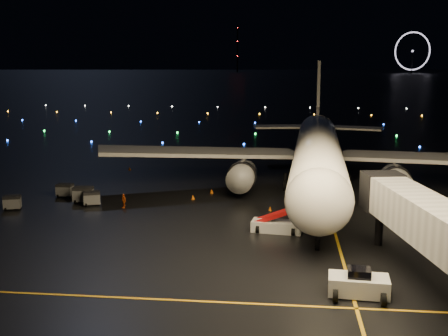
{
  "coord_description": "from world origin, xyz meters",
  "views": [
    {
      "loc": [
        7.07,
        -45.23,
        16.05
      ],
      "look_at": [
        0.82,
        12.0,
        5.0
      ],
      "focal_mm": 45.0,
      "sensor_mm": 36.0,
      "label": 1
    }
  ],
  "objects_px": {
    "airliner": "(319,126)",
    "crew_c": "(124,201)",
    "baggage_cart_1": "(65,190)",
    "belt_loader": "(277,215)",
    "baggage_cart_3": "(12,203)",
    "baggage_cart_0": "(83,195)",
    "pushback_tug": "(359,282)",
    "baggage_cart_2": "(92,198)"
  },
  "relations": [
    {
      "from": "airliner",
      "to": "crew_c",
      "type": "bearing_deg",
      "value": -147.27
    },
    {
      "from": "baggage_cart_1",
      "to": "crew_c",
      "type": "bearing_deg",
      "value": -24.57
    },
    {
      "from": "belt_loader",
      "to": "baggage_cart_3",
      "type": "distance_m",
      "value": 29.39
    },
    {
      "from": "baggage_cart_0",
      "to": "baggage_cart_1",
      "type": "height_order",
      "value": "baggage_cart_0"
    },
    {
      "from": "belt_loader",
      "to": "crew_c",
      "type": "bearing_deg",
      "value": 165.37
    },
    {
      "from": "baggage_cart_3",
      "to": "belt_loader",
      "type": "bearing_deg",
      "value": -27.32
    },
    {
      "from": "pushback_tug",
      "to": "baggage_cart_0",
      "type": "xyz_separation_m",
      "value": [
        -28.16,
        23.02,
        -0.07
      ]
    },
    {
      "from": "airliner",
      "to": "belt_loader",
      "type": "bearing_deg",
      "value": -100.91
    },
    {
      "from": "airliner",
      "to": "baggage_cart_1",
      "type": "distance_m",
      "value": 32.15
    },
    {
      "from": "crew_c",
      "to": "baggage_cart_1",
      "type": "distance_m",
      "value": 9.49
    },
    {
      "from": "crew_c",
      "to": "belt_loader",
      "type": "bearing_deg",
      "value": 22.52
    },
    {
      "from": "airliner",
      "to": "crew_c",
      "type": "xyz_separation_m",
      "value": [
        -21.79,
        -12.51,
        -7.17
      ]
    },
    {
      "from": "airliner",
      "to": "baggage_cart_1",
      "type": "xyz_separation_m",
      "value": [
        -30.24,
        -8.19,
        -7.19
      ]
    },
    {
      "from": "belt_loader",
      "to": "crew_c",
      "type": "height_order",
      "value": "belt_loader"
    },
    {
      "from": "pushback_tug",
      "to": "baggage_cart_3",
      "type": "xyz_separation_m",
      "value": [
        -34.82,
        19.22,
        -0.22
      ]
    },
    {
      "from": "airliner",
      "to": "baggage_cart_1",
      "type": "bearing_deg",
      "value": -161.97
    },
    {
      "from": "airliner",
      "to": "pushback_tug",
      "type": "distance_m",
      "value": 34.43
    },
    {
      "from": "pushback_tug",
      "to": "crew_c",
      "type": "height_order",
      "value": "pushback_tug"
    },
    {
      "from": "baggage_cart_1",
      "to": "belt_loader",
      "type": "bearing_deg",
      "value": -21.48
    },
    {
      "from": "baggage_cart_1",
      "to": "baggage_cart_2",
      "type": "bearing_deg",
      "value": -35.39
    },
    {
      "from": "baggage_cart_3",
      "to": "pushback_tug",
      "type": "bearing_deg",
      "value": -46.36
    },
    {
      "from": "baggage_cart_0",
      "to": "baggage_cart_3",
      "type": "distance_m",
      "value": 7.67
    },
    {
      "from": "belt_loader",
      "to": "pushback_tug",
      "type": "bearing_deg",
      "value": -59.76
    },
    {
      "from": "airliner",
      "to": "baggage_cart_2",
      "type": "relative_size",
      "value": 30.77
    },
    {
      "from": "baggage_cart_0",
      "to": "baggage_cart_3",
      "type": "height_order",
      "value": "baggage_cart_0"
    },
    {
      "from": "crew_c",
      "to": "baggage_cart_3",
      "type": "xyz_separation_m",
      "value": [
        -11.94,
        -1.97,
        -0.04
      ]
    },
    {
      "from": "baggage_cart_1",
      "to": "pushback_tug",
      "type": "bearing_deg",
      "value": -36.66
    },
    {
      "from": "airliner",
      "to": "crew_c",
      "type": "distance_m",
      "value": 26.13
    },
    {
      "from": "baggage_cart_0",
      "to": "baggage_cart_2",
      "type": "bearing_deg",
      "value": -42.41
    },
    {
      "from": "baggage_cart_2",
      "to": "baggage_cart_3",
      "type": "xyz_separation_m",
      "value": [
        -8.02,
        -2.76,
        -0.02
      ]
    },
    {
      "from": "baggage_cart_1",
      "to": "baggage_cart_2",
      "type": "relative_size",
      "value": 1.0
    },
    {
      "from": "pushback_tug",
      "to": "belt_loader",
      "type": "relative_size",
      "value": 0.59
    },
    {
      "from": "airliner",
      "to": "belt_loader",
      "type": "height_order",
      "value": "airliner"
    },
    {
      "from": "airliner",
      "to": "baggage_cart_2",
      "type": "distance_m",
      "value": 29.15
    },
    {
      "from": "baggage_cart_0",
      "to": "baggage_cart_2",
      "type": "height_order",
      "value": "baggage_cart_0"
    },
    {
      "from": "belt_loader",
      "to": "crew_c",
      "type": "relative_size",
      "value": 4.36
    },
    {
      "from": "airliner",
      "to": "crew_c",
      "type": "height_order",
      "value": "airliner"
    },
    {
      "from": "airliner",
      "to": "baggage_cart_1",
      "type": "relative_size",
      "value": 30.79
    },
    {
      "from": "airliner",
      "to": "belt_loader",
      "type": "distance_m",
      "value": 21.04
    },
    {
      "from": "crew_c",
      "to": "baggage_cart_0",
      "type": "height_order",
      "value": "baggage_cart_0"
    },
    {
      "from": "belt_loader",
      "to": "baggage_cart_2",
      "type": "distance_m",
      "value": 22.35
    },
    {
      "from": "crew_c",
      "to": "baggage_cart_1",
      "type": "bearing_deg",
      "value": -162.16
    }
  ]
}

